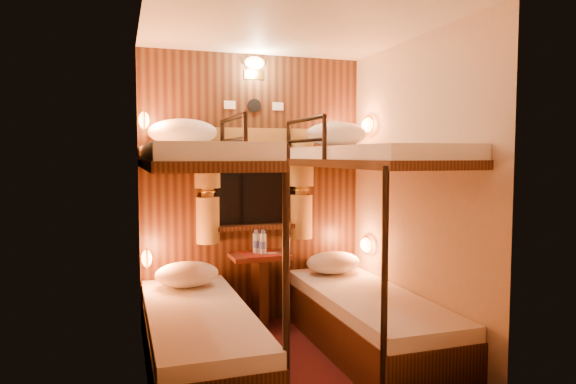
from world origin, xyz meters
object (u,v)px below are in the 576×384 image
object	(u,v)px
table	(260,280)
bottle_left	(256,243)
bunk_right	(367,279)
bottle_right	(263,244)
bunk_left	(198,293)

from	to	relation	value
table	bottle_left	distance (m)	0.33
bunk_right	bottle_right	world-z (taller)	bunk_right
bunk_right	bottle_left	world-z (taller)	bunk_right
bunk_left	table	size ratio (longest dim) A/B	2.90
table	bunk_right	bearing A→B (deg)	-50.33
bottle_left	bottle_right	xyz separation A→B (m)	(0.05, -0.06, 0.00)
bottle_right	bottle_left	bearing A→B (deg)	129.94
bunk_left	bunk_right	xyz separation A→B (m)	(1.30, 0.00, 0.00)
bunk_right	table	xyz separation A→B (m)	(-0.65, 0.78, -0.14)
bunk_left	table	distance (m)	1.02
bunk_left	bottle_right	bearing A→B (deg)	48.73
bunk_left	bottle_left	size ratio (longest dim) A/B	9.13
bunk_left	bottle_left	xyz separation A→B (m)	(0.63, 0.83, 0.18)
bunk_right	table	bearing A→B (deg)	129.67
bunk_left	bunk_right	bearing A→B (deg)	0.00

